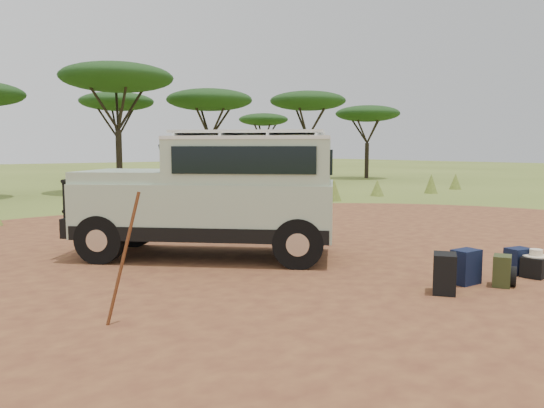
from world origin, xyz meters
TOP-DOWN VIEW (x-y plane):
  - ground at (0.00, 0.00)m, footprint 140.00×140.00m
  - dirt_clearing at (0.00, 0.00)m, footprint 23.00×23.00m
  - grass_fringe at (0.12, 8.67)m, footprint 36.60×1.60m
  - acacia_treeline at (0.75, 19.81)m, footprint 46.70×13.20m
  - safari_vehicle at (-0.35, 2.10)m, footprint 4.79×4.74m
  - walking_staff at (-3.28, -0.59)m, footprint 0.41×0.21m
  - backpack_black at (0.84, -2.08)m, footprint 0.52×0.50m
  - backpack_navy at (1.54, -1.98)m, footprint 0.42×0.31m
  - backpack_olive at (1.85, -2.38)m, footprint 0.41×0.37m
  - duffel_navy at (2.83, -2.13)m, footprint 0.44×0.37m
  - hard_case at (2.84, -2.40)m, footprint 0.51×0.40m
  - stuff_sack at (1.92, -2.40)m, footprint 0.41×0.41m
  - safari_hat at (2.84, -2.40)m, footprint 0.40×0.40m

SIDE VIEW (x-z plane):
  - ground at x=0.00m, z-range 0.00..0.00m
  - dirt_clearing at x=0.00m, z-range 0.00..0.01m
  - stuff_sack at x=1.92m, z-range 0.00..0.31m
  - hard_case at x=2.84m, z-range 0.00..0.33m
  - duffel_navy at x=2.83m, z-range 0.00..0.43m
  - backpack_olive at x=1.85m, z-range 0.00..0.47m
  - backpack_navy at x=1.54m, z-range 0.00..0.53m
  - backpack_black at x=0.84m, z-range 0.00..0.57m
  - safari_hat at x=2.84m, z-range 0.32..0.44m
  - grass_fringe at x=0.12m, z-range -0.05..0.85m
  - walking_staff at x=-3.28m, z-range 0.00..1.56m
  - safari_vehicle at x=-0.35m, z-range -0.04..2.33m
  - acacia_treeline at x=0.75m, z-range 1.74..8.00m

